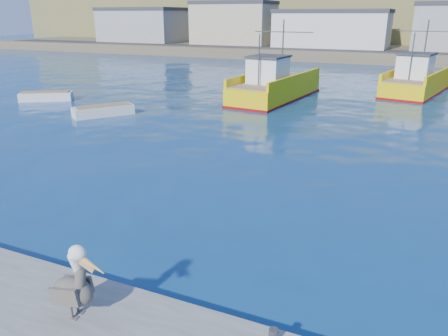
# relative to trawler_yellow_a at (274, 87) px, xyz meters

# --- Properties ---
(ground) EXTENTS (260.00, 260.00, 0.00)m
(ground) POSITION_rel_trawler_yellow_a_xyz_m (6.38, -25.22, -1.06)
(ground) COLOR navy
(ground) RESTS_ON ground
(dock_bollards) EXTENTS (36.20, 0.20, 0.30)m
(dock_bollards) POSITION_rel_trawler_yellow_a_xyz_m (6.98, -28.62, -0.41)
(dock_bollards) COLOR #4C4C4C
(dock_bollards) RESTS_ON dock
(far_shore) EXTENTS (200.00, 81.00, 24.00)m
(far_shore) POSITION_rel_trawler_yellow_a_xyz_m (6.38, 83.98, 7.92)
(far_shore) COLOR brown
(far_shore) RESTS_ON ground
(trawler_yellow_a) EXTENTS (5.30, 11.92, 6.55)m
(trawler_yellow_a) POSITION_rel_trawler_yellow_a_xyz_m (0.00, 0.00, 0.00)
(trawler_yellow_a) COLOR yellow
(trawler_yellow_a) RESTS_ON ground
(trawler_yellow_b) EXTENTS (6.07, 11.72, 6.50)m
(trawler_yellow_b) POSITION_rel_trawler_yellow_a_xyz_m (10.89, 8.39, -0.02)
(trawler_yellow_b) COLOR yellow
(trawler_yellow_b) RESTS_ON ground
(skiff_left) EXTENTS (4.32, 3.51, 0.91)m
(skiff_left) POSITION_rel_trawler_yellow_a_xyz_m (-17.35, -8.45, -0.76)
(skiff_left) COLOR silver
(skiff_left) RESTS_ON ground
(skiff_extra) EXTENTS (3.61, 4.28, 0.91)m
(skiff_extra) POSITION_rel_trawler_yellow_a_xyz_m (-9.16, -11.15, -0.76)
(skiff_extra) COLOR silver
(skiff_extra) RESTS_ON ground
(pelican) EXTENTS (1.47, 0.68, 1.81)m
(pelican) POSITION_rel_trawler_yellow_a_xyz_m (5.15, -29.64, 0.22)
(pelican) COLOR #595451
(pelican) RESTS_ON dock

